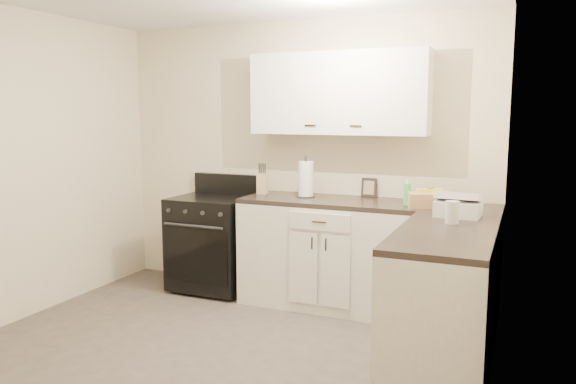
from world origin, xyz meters
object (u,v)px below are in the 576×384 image
at_px(stove, 213,242).
at_px(paper_towel, 306,179).
at_px(knife_block, 262,184).
at_px(countertop_grill, 458,208).
at_px(wicker_basket, 430,200).

xyz_separation_m(stove, paper_towel, (0.92, 0.07, 0.64)).
bearing_deg(knife_block, countertop_grill, -20.56).
xyz_separation_m(paper_towel, wicker_basket, (1.09, -0.10, -0.10)).
bearing_deg(wicker_basket, stove, 178.99).
distance_m(paper_towel, wicker_basket, 1.10).
bearing_deg(countertop_grill, knife_block, 169.66).
bearing_deg(wicker_basket, countertop_grill, -51.73).
relative_size(stove, countertop_grill, 2.80).
height_order(wicker_basket, countertop_grill, same).
xyz_separation_m(stove, countertop_grill, (2.26, -0.36, 0.54)).
xyz_separation_m(knife_block, countertop_grill, (1.78, -0.44, -0.04)).
relative_size(knife_block, countertop_grill, 0.62).
height_order(paper_towel, wicker_basket, paper_towel).
relative_size(knife_block, wicker_basket, 0.56).
relative_size(stove, paper_towel, 2.74).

